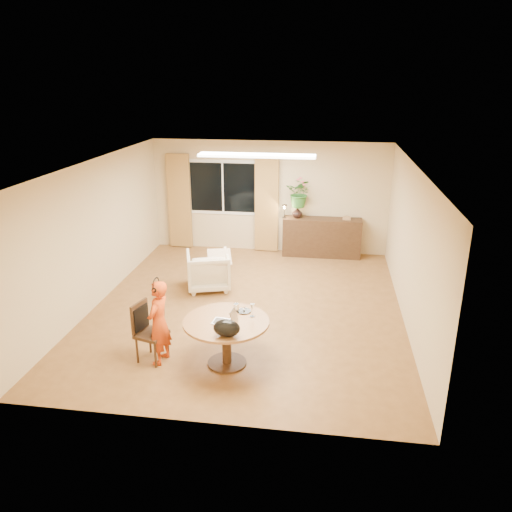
{
  "coord_description": "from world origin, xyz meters",
  "views": [
    {
      "loc": [
        1.35,
        -8.11,
        3.95
      ],
      "look_at": [
        0.19,
        -0.2,
        1.07
      ],
      "focal_mm": 35.0,
      "sensor_mm": 36.0,
      "label": 1
    }
  ],
  "objects_px": {
    "armchair": "(208,270)",
    "dining_table": "(226,330)",
    "dining_chair": "(151,333)",
    "child": "(159,323)",
    "sideboard": "(322,237)"
  },
  "relations": [
    {
      "from": "armchair",
      "to": "dining_table",
      "type": "bearing_deg",
      "value": 91.83
    },
    {
      "from": "armchair",
      "to": "child",
      "type": "bearing_deg",
      "value": 71.71
    },
    {
      "from": "child",
      "to": "sideboard",
      "type": "relative_size",
      "value": 0.71
    },
    {
      "from": "dining_chair",
      "to": "child",
      "type": "bearing_deg",
      "value": 7.16
    },
    {
      "from": "child",
      "to": "armchair",
      "type": "xyz_separation_m",
      "value": [
        0.06,
        2.74,
        -0.26
      ]
    },
    {
      "from": "dining_table",
      "to": "dining_chair",
      "type": "height_order",
      "value": "dining_chair"
    },
    {
      "from": "child",
      "to": "armchair",
      "type": "height_order",
      "value": "child"
    },
    {
      "from": "dining_chair",
      "to": "child",
      "type": "xyz_separation_m",
      "value": [
        0.13,
        -0.02,
        0.18
      ]
    },
    {
      "from": "dining_chair",
      "to": "armchair",
      "type": "bearing_deg",
      "value": 101.74
    },
    {
      "from": "armchair",
      "to": "sideboard",
      "type": "bearing_deg",
      "value": -150.85
    },
    {
      "from": "child",
      "to": "sideboard",
      "type": "bearing_deg",
      "value": 164.48
    },
    {
      "from": "dining_chair",
      "to": "armchair",
      "type": "relative_size",
      "value": 1.09
    },
    {
      "from": "child",
      "to": "armchair",
      "type": "distance_m",
      "value": 2.75
    },
    {
      "from": "dining_chair",
      "to": "armchair",
      "type": "height_order",
      "value": "dining_chair"
    },
    {
      "from": "dining_chair",
      "to": "sideboard",
      "type": "xyz_separation_m",
      "value": [
        2.35,
        4.97,
        -0.0
      ]
    }
  ]
}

